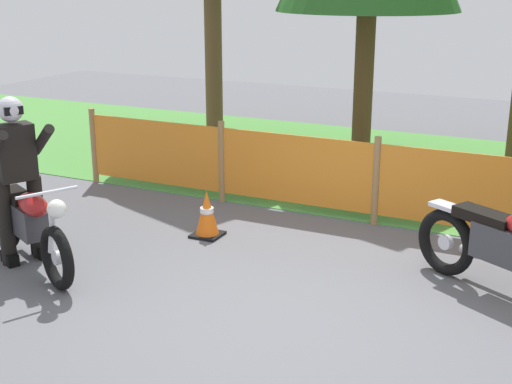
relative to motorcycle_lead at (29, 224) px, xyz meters
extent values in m
cube|color=#5B5B60|center=(2.73, 0.22, -0.46)|extent=(24.00, 24.00, 0.02)
cube|color=#4C8C3D|center=(2.73, 5.22, -0.45)|extent=(24.00, 5.08, 0.01)
cylinder|color=#997547|center=(-1.31, 2.69, 0.07)|extent=(0.08, 0.08, 1.05)
cylinder|color=#997547|center=(0.71, 2.69, 0.07)|extent=(0.08, 0.08, 1.05)
cylinder|color=#997547|center=(2.73, 2.69, 0.07)|extent=(0.08, 0.08, 1.05)
cube|color=orange|center=(-0.30, 2.69, 0.09)|extent=(1.94, 0.02, 0.85)
cube|color=orange|center=(1.72, 2.69, 0.09)|extent=(1.94, 0.02, 0.85)
cube|color=orange|center=(3.74, 2.69, 0.09)|extent=(1.94, 0.02, 0.85)
cylinder|color=brown|center=(-0.73, 5.12, 1.13)|extent=(0.28, 0.28, 3.17)
cylinder|color=brown|center=(1.86, 4.91, 0.71)|extent=(0.28, 0.28, 2.31)
torus|color=black|center=(0.59, -0.30, -0.14)|extent=(0.60, 0.37, 0.62)
cylinder|color=silver|center=(0.59, -0.30, -0.14)|extent=(0.15, 0.11, 0.14)
torus|color=black|center=(-0.62, 0.31, -0.14)|extent=(0.60, 0.37, 0.62)
cylinder|color=silver|center=(-0.62, 0.31, -0.14)|extent=(0.15, 0.11, 0.14)
cube|color=#38383D|center=(-0.06, 0.03, 0.03)|extent=(0.62, 0.47, 0.31)
ellipsoid|color=maroon|center=(0.14, -0.07, 0.24)|extent=(0.55, 0.43, 0.21)
cube|color=black|center=(-0.27, 0.13, 0.21)|extent=(0.58, 0.43, 0.10)
cube|color=silver|center=(-0.62, 0.31, 0.19)|extent=(0.38, 0.29, 0.04)
cylinder|color=silver|center=(0.54, -0.27, 0.14)|extent=(0.22, 0.15, 0.55)
sphere|color=white|center=(0.68, -0.34, 0.36)|extent=(0.23, 0.23, 0.17)
cylinder|color=silver|center=(0.51, -0.25, 0.46)|extent=(0.29, 0.53, 0.03)
cylinder|color=silver|center=(-0.25, 0.28, -0.20)|extent=(0.50, 0.30, 0.07)
torus|color=black|center=(3.76, 1.59, -0.12)|extent=(0.63, 0.42, 0.66)
cylinder|color=silver|center=(3.76, 1.59, -0.12)|extent=(0.16, 0.12, 0.14)
cube|color=#38383D|center=(4.34, 1.27, 0.06)|extent=(0.66, 0.52, 0.33)
cube|color=black|center=(4.11, 1.39, 0.26)|extent=(0.61, 0.48, 0.10)
cube|color=silver|center=(3.76, 1.59, 0.24)|extent=(0.40, 0.33, 0.04)
cylinder|color=silver|center=(4.14, 1.54, -0.19)|extent=(0.53, 0.34, 0.07)
cylinder|color=black|center=(-0.11, 0.23, -0.02)|extent=(0.20, 0.20, 0.86)
cube|color=black|center=(-0.11, 0.23, -0.39)|extent=(0.28, 0.21, 0.12)
cylinder|color=black|center=(-0.26, -0.05, -0.02)|extent=(0.20, 0.20, 0.86)
cube|color=black|center=(-0.26, -0.05, -0.39)|extent=(0.28, 0.21, 0.12)
cube|color=black|center=(-0.19, 0.09, 0.69)|extent=(0.38, 0.43, 0.56)
cylinder|color=black|center=(0.07, 0.21, 0.81)|extent=(0.48, 0.31, 0.38)
sphere|color=silver|center=(-0.19, 0.09, 1.11)|extent=(0.34, 0.34, 0.25)
cube|color=black|center=(-0.10, 0.05, 1.11)|extent=(0.11, 0.17, 0.08)
cube|color=black|center=(1.16, 1.50, -0.44)|extent=(0.32, 0.32, 0.03)
cone|color=orange|center=(1.16, 1.50, -0.17)|extent=(0.26, 0.26, 0.50)
cylinder|color=white|center=(1.16, 1.50, -0.15)|extent=(0.15, 0.15, 0.06)
camera|label=1|loc=(4.83, -4.89, 2.35)|focal=49.12mm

